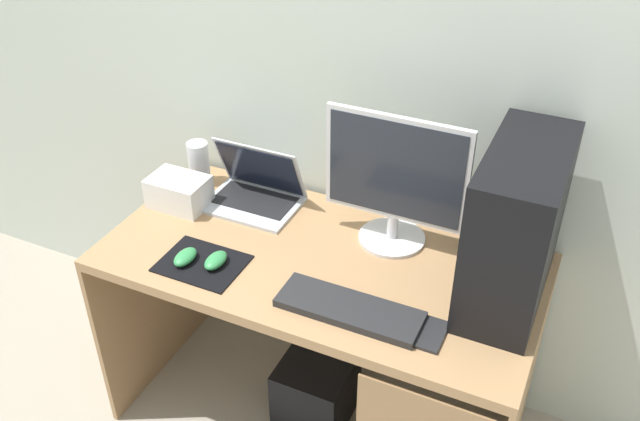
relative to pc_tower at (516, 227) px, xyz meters
name	(u,v)px	position (x,y,z in m)	size (l,w,h in m)	color
ground_plane	(320,414)	(-0.56, -0.08, -0.98)	(8.00, 8.00, 0.00)	#9E9384
wall_back	(372,49)	(-0.56, 0.30, 0.32)	(4.00, 0.05, 2.60)	beige
desk	(323,298)	(-0.54, -0.09, -0.39)	(1.38, 0.68, 0.75)	#A37A51
pc_tower	(516,227)	(0.00, 0.00, 0.00)	(0.21, 0.48, 0.47)	black
monitor	(395,181)	(-0.39, 0.10, -0.01)	(0.46, 0.22, 0.45)	silver
laptop	(255,191)	(-0.90, 0.11, -0.19)	(0.32, 0.24, 0.22)	#B7BCC6
speaker	(199,163)	(-1.15, 0.15, -0.16)	(0.08, 0.08, 0.16)	silver
projector	(179,192)	(-1.13, -0.01, -0.18)	(0.20, 0.14, 0.11)	white
keyboard	(349,309)	(-0.38, -0.27, -0.22)	(0.42, 0.14, 0.02)	#232326
mousepad	(202,263)	(-0.88, -0.26, -0.23)	(0.26, 0.20, 0.01)	black
mouse_left	(216,260)	(-0.84, -0.25, -0.21)	(0.06, 0.10, 0.03)	#338C4C
mouse_right	(185,257)	(-0.93, -0.28, -0.21)	(0.06, 0.10, 0.03)	#338C4C
cell_phone	(432,334)	(-0.14, -0.27, -0.23)	(0.07, 0.13, 0.01)	#232326
subwoofer	(315,391)	(-0.58, -0.09, -0.86)	(0.25, 0.25, 0.25)	black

